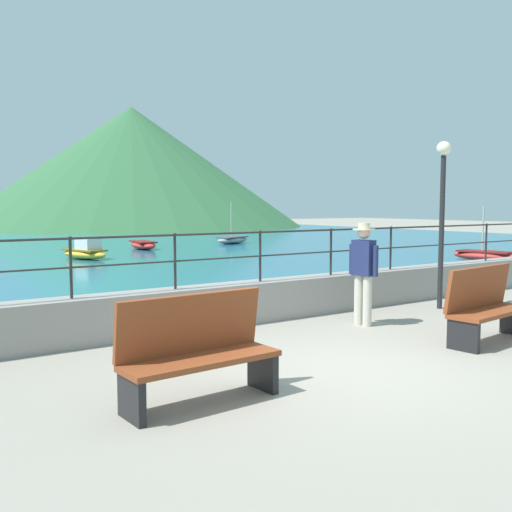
{
  "coord_description": "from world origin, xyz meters",
  "views": [
    {
      "loc": [
        -5.1,
        -5.22,
        2.06
      ],
      "look_at": [
        1.09,
        3.7,
        1.1
      ],
      "focal_mm": 41.08,
      "sensor_mm": 36.0,
      "label": 1
    }
  ],
  "objects_px": {
    "boat_0": "(143,245)",
    "boat_1": "(232,240)",
    "bench_far": "(485,305)",
    "lamp_post": "(442,198)",
    "bench_main": "(197,349)",
    "boat_2": "(485,255)",
    "person_walking": "(363,268)",
    "boat_4": "(85,252)"
  },
  "relations": [
    {
      "from": "bench_main",
      "to": "boat_1",
      "type": "height_order",
      "value": "boat_1"
    },
    {
      "from": "lamp_post",
      "to": "boat_0",
      "type": "xyz_separation_m",
      "value": [
        1.24,
        17.08,
        -1.94
      ]
    },
    {
      "from": "boat_2",
      "to": "boat_4",
      "type": "height_order",
      "value": "boat_2"
    },
    {
      "from": "bench_far",
      "to": "boat_1",
      "type": "xyz_separation_m",
      "value": [
        8.28,
        20.09,
        -0.3
      ]
    },
    {
      "from": "bench_main",
      "to": "person_walking",
      "type": "height_order",
      "value": "person_walking"
    },
    {
      "from": "boat_1",
      "to": "boat_4",
      "type": "bearing_deg",
      "value": -155.64
    },
    {
      "from": "lamp_post",
      "to": "boat_4",
      "type": "distance_m",
      "value": 14.17
    },
    {
      "from": "boat_2",
      "to": "boat_4",
      "type": "xyz_separation_m",
      "value": [
        -11.42,
        8.82,
        0.06
      ]
    },
    {
      "from": "lamp_post",
      "to": "boat_2",
      "type": "distance_m",
      "value": 10.42
    },
    {
      "from": "boat_0",
      "to": "boat_4",
      "type": "distance_m",
      "value": 4.95
    },
    {
      "from": "bench_main",
      "to": "bench_far",
      "type": "distance_m",
      "value": 4.88
    },
    {
      "from": "lamp_post",
      "to": "boat_2",
      "type": "relative_size",
      "value": 1.35
    },
    {
      "from": "bench_far",
      "to": "boat_4",
      "type": "bearing_deg",
      "value": 92.61
    },
    {
      "from": "boat_1",
      "to": "bench_far",
      "type": "bearing_deg",
      "value": -112.39
    },
    {
      "from": "boat_2",
      "to": "boat_4",
      "type": "distance_m",
      "value": 14.43
    },
    {
      "from": "lamp_post",
      "to": "boat_4",
      "type": "height_order",
      "value": "lamp_post"
    },
    {
      "from": "lamp_post",
      "to": "boat_0",
      "type": "relative_size",
      "value": 1.37
    },
    {
      "from": "lamp_post",
      "to": "bench_main",
      "type": "bearing_deg",
      "value": -162.47
    },
    {
      "from": "boat_1",
      "to": "boat_4",
      "type": "xyz_separation_m",
      "value": [
        -9.01,
        -4.08,
        0.06
      ]
    },
    {
      "from": "boat_1",
      "to": "lamp_post",
      "type": "bearing_deg",
      "value": -110.01
    },
    {
      "from": "bench_main",
      "to": "boat_2",
      "type": "xyz_separation_m",
      "value": [
        15.57,
        7.1,
        -0.3
      ]
    },
    {
      "from": "boat_2",
      "to": "boat_4",
      "type": "relative_size",
      "value": 0.99
    },
    {
      "from": "boat_1",
      "to": "boat_2",
      "type": "bearing_deg",
      "value": -79.39
    },
    {
      "from": "bench_far",
      "to": "boat_2",
      "type": "xyz_separation_m",
      "value": [
        10.69,
        7.19,
        -0.3
      ]
    },
    {
      "from": "bench_far",
      "to": "boat_2",
      "type": "bearing_deg",
      "value": 33.91
    },
    {
      "from": "bench_main",
      "to": "boat_2",
      "type": "distance_m",
      "value": 17.12
    },
    {
      "from": "bench_main",
      "to": "lamp_post",
      "type": "distance_m",
      "value": 7.15
    },
    {
      "from": "boat_0",
      "to": "boat_4",
      "type": "relative_size",
      "value": 0.97
    },
    {
      "from": "lamp_post",
      "to": "boat_0",
      "type": "height_order",
      "value": "lamp_post"
    },
    {
      "from": "person_walking",
      "to": "boat_1",
      "type": "height_order",
      "value": "boat_1"
    },
    {
      "from": "bench_far",
      "to": "boat_0",
      "type": "distance_m",
      "value": 19.5
    },
    {
      "from": "person_walking",
      "to": "bench_far",
      "type": "bearing_deg",
      "value": -70.44
    },
    {
      "from": "bench_main",
      "to": "lamp_post",
      "type": "xyz_separation_m",
      "value": [
        6.64,
        2.1,
        1.63
      ]
    },
    {
      "from": "person_walking",
      "to": "lamp_post",
      "type": "xyz_separation_m",
      "value": [
        2.43,
        0.3,
        1.22
      ]
    },
    {
      "from": "person_walking",
      "to": "boat_0",
      "type": "xyz_separation_m",
      "value": [
        3.66,
        17.38,
        -0.72
      ]
    },
    {
      "from": "boat_0",
      "to": "boat_1",
      "type": "xyz_separation_m",
      "value": [
        5.28,
        0.82,
        0.01
      ]
    },
    {
      "from": "bench_far",
      "to": "lamp_post",
      "type": "distance_m",
      "value": 3.25
    },
    {
      "from": "bench_far",
      "to": "boat_0",
      "type": "height_order",
      "value": "bench_far"
    },
    {
      "from": "lamp_post",
      "to": "boat_1",
      "type": "distance_m",
      "value": 19.15
    },
    {
      "from": "boat_1",
      "to": "boat_2",
      "type": "height_order",
      "value": "boat_1"
    },
    {
      "from": "bench_main",
      "to": "boat_4",
      "type": "relative_size",
      "value": 0.7
    },
    {
      "from": "bench_far",
      "to": "person_walking",
      "type": "distance_m",
      "value": 2.05
    }
  ]
}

